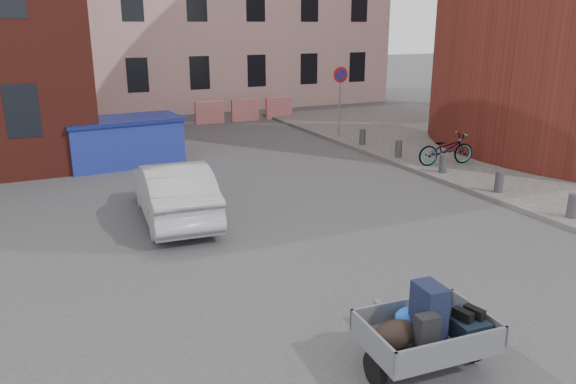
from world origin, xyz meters
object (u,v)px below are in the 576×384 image
trailer (426,330)px  bicycle (446,149)px  silver_car (174,191)px  dumpster (124,141)px

trailer → bicycle: (7.34, 8.36, -0.00)m
trailer → silver_car: silver_car is taller
silver_car → bicycle: size_ratio=2.21×
trailer → silver_car: 7.37m
trailer → bicycle: 11.13m
bicycle → silver_car: bearing=106.2°
trailer → silver_car: bearing=104.8°
dumpster → silver_car: 5.83m
bicycle → dumpster: bearing=71.1°
trailer → silver_car: (-1.44, 7.23, 0.06)m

